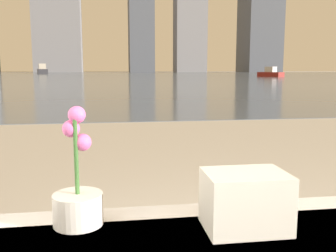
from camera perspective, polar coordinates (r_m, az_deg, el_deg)
name	(u,v)px	position (r m, az deg, el deg)	size (l,w,h in m)	color
potted_orchid	(78,195)	(1.10, -13.57, -10.24)	(0.14, 0.14, 0.34)	silver
towel_stack	(245,201)	(1.07, 11.68, -11.10)	(0.22, 0.16, 0.16)	silver
harbor_water	(116,75)	(62.16, -8.00, 7.67)	(180.00, 110.00, 0.01)	slate
harbor_boat_1	(42,70)	(84.99, -18.59, 8.07)	(3.12, 5.97, 2.13)	#2D2D33
harbor_boat_2	(271,73)	(50.37, 15.36, 7.75)	(2.61, 3.63, 1.30)	maroon
skyline_tower_1	(56,0)	(120.93, -16.70, 17.95)	(13.98, 6.10, 42.41)	slate
skyline_tower_3	(190,27)	(121.34, 3.36, 14.88)	(9.47, 8.04, 28.26)	slate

